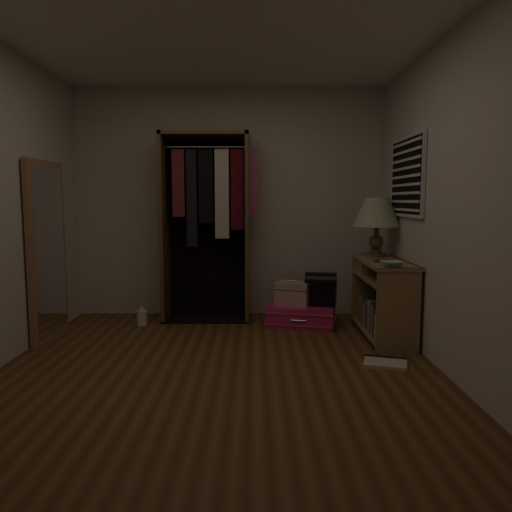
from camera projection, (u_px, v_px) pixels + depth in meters
name	position (u px, v px, depth m)	size (l,w,h in m)	color
ground	(218.00, 372.00, 3.89)	(4.00, 4.00, 0.00)	#563618
room_walls	(227.00, 178.00, 3.76)	(3.52, 4.02, 2.60)	beige
console_bookshelf	(382.00, 296.00, 4.87)	(0.42, 1.12, 0.75)	#957348
open_wardrobe	(210.00, 209.00, 5.51)	(1.04, 0.50, 2.05)	brown
floor_mirror	(47.00, 250.00, 4.78)	(0.06, 0.80, 1.70)	#A0704E
pink_suitcase	(301.00, 315.00, 5.32)	(0.81, 0.66, 0.22)	#DA1A66
train_case	(294.00, 293.00, 5.31)	(0.43, 0.37, 0.26)	tan
black_bag	(321.00, 288.00, 5.28)	(0.36, 0.28, 0.35)	black
table_lamp	(377.00, 214.00, 5.10)	(0.59, 0.59, 0.60)	#464C24
brass_tray	(388.00, 262.00, 4.67)	(0.26, 0.26, 0.01)	#A4743F
ceramic_bowl	(392.00, 264.00, 4.37)	(0.19, 0.19, 0.05)	#B0D3B3
white_jug	(142.00, 317.00, 5.33)	(0.11, 0.11, 0.19)	silver
floor_book	(385.00, 362.00, 4.07)	(0.40, 0.36, 0.03)	beige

